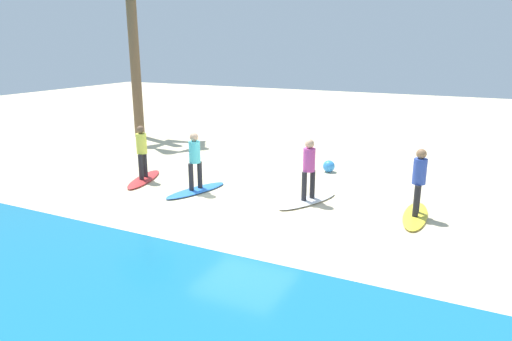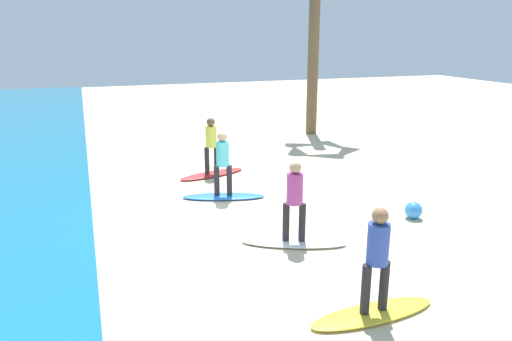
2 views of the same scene
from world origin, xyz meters
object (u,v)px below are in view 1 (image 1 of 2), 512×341
at_px(surfboard_blue, 196,190).
at_px(surfer_red, 142,148).
at_px(beach_ball, 329,166).
at_px(surfer_white, 309,165).
at_px(surfboard_red, 144,179).
at_px(surfer_yellow, 419,177).
at_px(surfer_blue, 195,157).
at_px(surfboard_white, 308,201).
at_px(surfboard_yellow, 415,216).

relative_size(surfboard_blue, surfer_red, 1.28).
distance_m(surfer_red, beach_ball, 6.06).
distance_m(surfer_white, surfer_red, 5.30).
bearing_deg(surfboard_red, surfer_yellow, 76.61).
bearing_deg(surfboard_blue, surfer_white, 117.06).
height_order(surfer_white, surfboard_red, surfer_white).
xyz_separation_m(surfer_yellow, beach_ball, (3.16, -3.06, -0.84)).
relative_size(surfer_yellow, surfer_blue, 1.00).
distance_m(surfboard_white, surfer_blue, 3.40).
bearing_deg(surfboard_yellow, surfboard_blue, -86.16).
bearing_deg(surfer_white, surfer_yellow, -178.03).
bearing_deg(surfboard_yellow, surfboard_white, -90.47).
height_order(surfer_yellow, surfboard_red, surfer_yellow).
height_order(surfboard_white, surfer_white, surfer_white).
distance_m(surfer_white, surfboard_red, 5.39).
bearing_deg(surfer_yellow, surfboard_blue, 6.28).
height_order(surfer_blue, beach_ball, surfer_blue).
xyz_separation_m(surfer_white, surfboard_red, (5.29, 0.32, -0.99)).
bearing_deg(beach_ball, surfer_white, 97.21).
bearing_deg(surfer_yellow, surfer_red, 2.96).
relative_size(surfboard_blue, beach_ball, 5.30).
bearing_deg(surfer_white, surfboard_white, 0.00).
bearing_deg(surfboard_yellow, surfboard_red, -89.48).
bearing_deg(beach_ball, surfer_yellow, 135.93).
distance_m(surfboard_yellow, surfer_yellow, 0.99).
distance_m(surfboard_yellow, surfboard_white, 2.76).
xyz_separation_m(surfer_white, surfboard_blue, (3.21, 0.56, -0.99)).
distance_m(surfboard_red, beach_ball, 6.00).
relative_size(surfboard_white, surfer_blue, 1.28).
height_order(surfer_yellow, surfer_white, same).
xyz_separation_m(surfer_yellow, surfer_white, (2.76, 0.09, 0.00)).
bearing_deg(surfer_blue, surfboard_white, -170.07).
xyz_separation_m(surfboard_yellow, surfer_white, (2.76, 0.09, 0.99)).
xyz_separation_m(surfboard_yellow, surfboard_blue, (5.97, 0.66, 0.00)).
relative_size(surfboard_red, surfer_red, 1.28).
distance_m(surfboard_blue, beach_ball, 4.66).
bearing_deg(surfer_red, surfer_yellow, -177.04).
height_order(surfboard_blue, surfboard_red, same).
relative_size(surfboard_blue, surfboard_red, 1.00).
bearing_deg(surfboard_red, surfboard_blue, 67.10).
bearing_deg(surfboard_white, beach_ball, -149.26).
relative_size(surfboard_white, surfer_red, 1.28).
relative_size(surfboard_white, surfboard_blue, 1.00).
xyz_separation_m(surfer_white, beach_ball, (0.40, -3.15, -0.84)).
bearing_deg(surfer_red, surfboard_white, -176.52).
bearing_deg(surfer_blue, surfer_red, -6.55).
bearing_deg(surfboard_red, surfboard_white, 77.13).
xyz_separation_m(surfboard_white, surfer_red, (5.29, 0.32, 0.99)).
bearing_deg(surfer_white, surfboard_yellow, -178.03).
xyz_separation_m(surfboard_blue, surfer_red, (2.09, -0.24, 0.99)).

